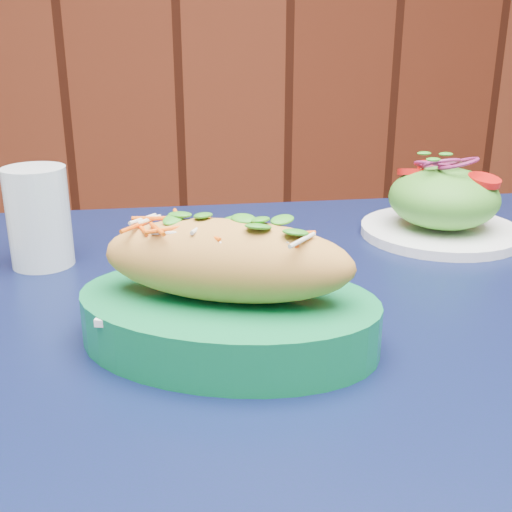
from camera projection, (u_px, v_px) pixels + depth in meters
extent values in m
cube|color=black|center=(339.00, 328.00, 0.60)|extent=(0.82, 0.82, 0.03)
cylinder|color=black|center=(65.00, 466.00, 0.99)|extent=(0.04, 0.04, 0.72)
cylinder|color=black|center=(467.00, 429.00, 1.08)|extent=(0.04, 0.04, 0.72)
cube|color=white|center=(228.00, 301.00, 0.53)|extent=(0.21, 0.15, 0.01)
ellipsoid|color=gold|center=(227.00, 260.00, 0.52)|extent=(0.22, 0.14, 0.07)
cylinder|color=white|center=(440.00, 231.00, 0.82)|extent=(0.20, 0.20, 0.01)
ellipsoid|color=#4C992D|center=(444.00, 198.00, 0.80)|extent=(0.14, 0.14, 0.08)
cylinder|color=red|center=(484.00, 176.00, 0.77)|extent=(0.04, 0.04, 0.01)
cylinder|color=red|center=(414.00, 168.00, 0.81)|extent=(0.04, 0.04, 0.01)
cylinder|color=red|center=(434.00, 165.00, 0.83)|extent=(0.04, 0.04, 0.01)
torus|color=#7E1B51|center=(447.00, 164.00, 0.79)|extent=(0.05, 0.05, 0.00)
torus|color=#7E1B51|center=(447.00, 161.00, 0.79)|extent=(0.05, 0.05, 0.00)
torus|color=#7E1B51|center=(448.00, 158.00, 0.79)|extent=(0.05, 0.05, 0.00)
cylinder|color=silver|center=(39.00, 217.00, 0.70)|extent=(0.07, 0.07, 0.11)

